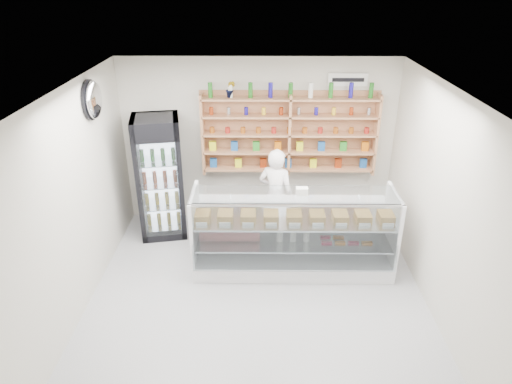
{
  "coord_description": "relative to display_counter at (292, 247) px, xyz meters",
  "views": [
    {
      "loc": [
        0.03,
        -4.72,
        3.99
      ],
      "look_at": [
        -0.02,
        0.9,
        1.25
      ],
      "focal_mm": 32.0,
      "sensor_mm": 36.0,
      "label": 1
    }
  ],
  "objects": [
    {
      "name": "room",
      "position": [
        -0.51,
        -0.92,
        1.05
      ],
      "size": [
        5.0,
        5.0,
        5.0
      ],
      "color": "#A5A5A9",
      "rests_on": "ground"
    },
    {
      "name": "shop_worker",
      "position": [
        -0.22,
        0.83,
        0.43
      ],
      "size": [
        0.67,
        0.56,
        1.56
      ],
      "primitive_type": "imported",
      "rotation": [
        0.0,
        0.0,
        2.76
      ],
      "color": "white",
      "rests_on": "floor"
    },
    {
      "name": "security_mirror",
      "position": [
        -2.68,
        0.28,
        2.1
      ],
      "size": [
        0.15,
        0.5,
        0.5
      ],
      "primitive_type": "ellipsoid",
      "color": "silver",
      "rests_on": "left_wall"
    },
    {
      "name": "drinks_cooler",
      "position": [
        -2.08,
        1.01,
        0.66
      ],
      "size": [
        0.84,
        0.82,
        2.0
      ],
      "rotation": [
        0.0,
        0.0,
        0.18
      ],
      "color": "black",
      "rests_on": "floor"
    },
    {
      "name": "display_counter",
      "position": [
        0.0,
        0.0,
        0.0
      ],
      "size": [
        2.85,
        0.85,
        1.24
      ],
      "color": "white",
      "rests_on": "floor"
    },
    {
      "name": "wall_sign",
      "position": [
        0.89,
        1.55,
        2.1
      ],
      "size": [
        0.62,
        0.03,
        0.2
      ],
      "primitive_type": "cube",
      "color": "white",
      "rests_on": "back_wall"
    },
    {
      "name": "potted_plant",
      "position": [
        -0.94,
        1.42,
        1.98
      ],
      "size": [
        0.17,
        0.14,
        0.26
      ],
      "primitive_type": "imported",
      "rotation": [
        0.0,
        0.0,
        -0.2
      ],
      "color": "#1E6626",
      "rests_on": "wall_shelving"
    },
    {
      "name": "wall_shelving",
      "position": [
        -0.01,
        1.42,
        1.25
      ],
      "size": [
        2.84,
        0.28,
        1.33
      ],
      "color": "tan",
      "rests_on": "back_wall"
    }
  ]
}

